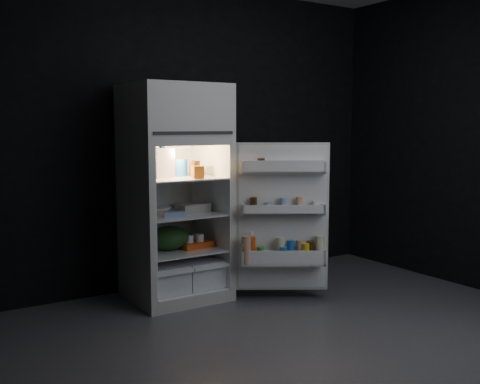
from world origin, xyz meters
TOP-DOWN VIEW (x-y plane):
  - floor at (0.00, 0.00)m, footprint 4.00×3.40m
  - wall_back at (0.00, 1.70)m, footprint 4.00×0.00m
  - refrigerator at (-0.36, 1.32)m, footprint 0.76×0.71m
  - fridge_door at (0.34, 0.75)m, footprint 0.71×0.54m
  - milk_jug at (-0.47, 1.31)m, footprint 0.16×0.16m
  - mayo_jar at (-0.30, 1.32)m, footprint 0.13×0.13m
  - jam_jar at (-0.20, 1.25)m, footprint 0.10×0.10m
  - amber_bottle at (-0.57, 1.41)m, footprint 0.09×0.09m
  - small_carton at (-0.27, 1.07)m, footprint 0.09×0.07m
  - egg_carton at (-0.22, 1.22)m, footprint 0.27×0.13m
  - pie at (-0.53, 1.39)m, footprint 0.32×0.32m
  - flat_package at (-0.46, 1.11)m, footprint 0.19×0.14m
  - wrapped_pkg at (-0.20, 1.47)m, footprint 0.14×0.12m
  - produce_bag at (-0.44, 1.27)m, footprint 0.37×0.32m
  - yogurt_tray at (-0.21, 1.22)m, footprint 0.30×0.19m
  - small_can_red at (-0.22, 1.45)m, footprint 0.08×0.08m
  - small_can_silver at (-0.15, 1.39)m, footprint 0.09×0.09m

SIDE VIEW (x-z plane):
  - floor at x=0.00m, z-range 0.00..0.00m
  - yogurt_tray at x=-0.21m, z-range 0.43..0.48m
  - small_can_red at x=-0.22m, z-range 0.43..0.52m
  - small_can_silver at x=-0.15m, z-range 0.43..0.52m
  - produce_bag at x=-0.44m, z-range 0.43..0.62m
  - fridge_door at x=0.34m, z-range 0.07..1.29m
  - pie at x=-0.53m, z-range 0.73..0.77m
  - flat_package at x=-0.46m, z-range 0.73..0.77m
  - wrapped_pkg at x=-0.20m, z-range 0.73..0.78m
  - egg_carton at x=-0.22m, z-range 0.73..0.80m
  - refrigerator at x=-0.36m, z-range 0.07..1.85m
  - small_carton at x=-0.27m, z-range 1.03..1.13m
  - jam_jar at x=-0.20m, z-range 1.03..1.16m
  - mayo_jar at x=-0.30m, z-range 1.03..1.17m
  - amber_bottle at x=-0.57m, z-range 1.03..1.25m
  - milk_jug at x=-0.47m, z-range 1.03..1.27m
  - wall_back at x=0.00m, z-range 0.00..2.70m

